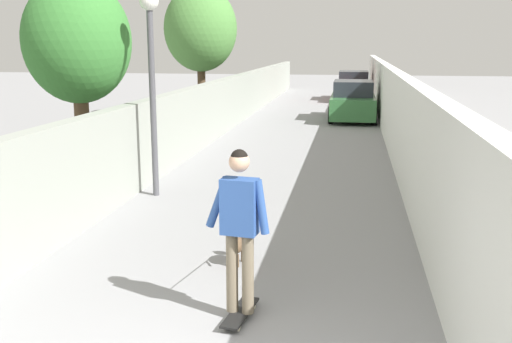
{
  "coord_description": "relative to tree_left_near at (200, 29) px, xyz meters",
  "views": [
    {
      "loc": [
        -3.76,
        -1.58,
        2.96
      ],
      "look_at": [
        5.11,
        -0.13,
        1.0
      ],
      "focal_mm": 41.27,
      "sensor_mm": 36.0,
      "label": 1
    }
  ],
  "objects": [
    {
      "name": "tree_left_mid",
      "position": [
        -11.5,
        -0.45,
        -0.52
      ],
      "size": [
        2.14,
        2.14,
        4.26
      ],
      "color": "brown",
      "rests_on": "ground"
    },
    {
      "name": "dog",
      "position": [
        -15.26,
        -4.4,
        -3.23
      ],
      "size": [
        1.91,
        0.5,
        1.06
      ],
      "color": "brown",
      "rests_on": "ground"
    },
    {
      "name": "wall_left",
      "position": [
        -7.0,
        -1.55,
        -2.61
      ],
      "size": [
        48.0,
        0.3,
        1.79
      ],
      "primitive_type": "cube",
      "color": "#999E93",
      "rests_on": "ground"
    },
    {
      "name": "car_near",
      "position": [
        0.73,
        -5.93,
        -2.79
      ],
      "size": [
        4.03,
        1.8,
        1.54
      ],
      "color": "#336B38",
      "rests_on": "ground"
    },
    {
      "name": "ground_plane",
      "position": [
        -5.0,
        -4.31,
        -3.5
      ],
      "size": [
        80.0,
        80.0,
        0.0
      ],
      "primitive_type": "plane",
      "color": "gray"
    },
    {
      "name": "tree_left_near",
      "position": [
        0.0,
        0.0,
        0.0
      ],
      "size": [
        2.83,
        2.83,
        5.17
      ],
      "color": "#473523",
      "rests_on": "ground"
    },
    {
      "name": "car_far",
      "position": [
        9.17,
        -5.93,
        -2.79
      ],
      "size": [
        4.18,
        1.8,
        1.54
      ],
      "color": "#B71414",
      "rests_on": "ground"
    },
    {
      "name": "skateboard",
      "position": [
        -16.89,
        -4.76,
        -3.43
      ],
      "size": [
        0.82,
        0.3,
        0.08
      ],
      "color": "black",
      "rests_on": "ground"
    },
    {
      "name": "person_skateboarder",
      "position": [
        -16.89,
        -4.76,
        -2.35
      ],
      "size": [
        0.27,
        0.72,
        1.81
      ],
      "color": "#726651",
      "rests_on": "skateboard"
    },
    {
      "name": "fence_right",
      "position": [
        -7.0,
        -7.08,
        -2.39
      ],
      "size": [
        48.0,
        0.3,
        2.23
      ],
      "primitive_type": "cube",
      "color": "silver",
      "rests_on": "ground"
    },
    {
      "name": "lamp_post",
      "position": [
        -11.87,
        -2.1,
        -0.79
      ],
      "size": [
        0.36,
        0.36,
        3.91
      ],
      "color": "#4C4C51",
      "rests_on": "ground"
    }
  ]
}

